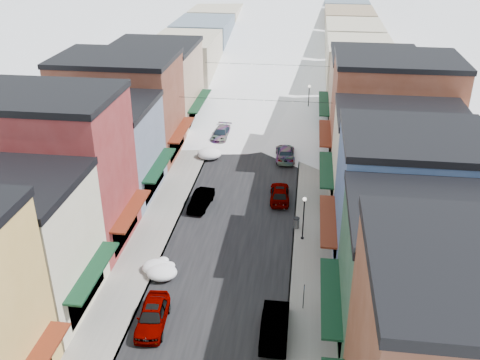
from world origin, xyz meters
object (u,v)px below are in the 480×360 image
(car_dark_hatch, at_px, (201,200))
(streetlamp_near, at_px, (304,213))
(trash_can, at_px, (296,223))
(car_green_sedan, at_px, (275,325))
(car_silver_sedan, at_px, (153,316))

(car_dark_hatch, bearing_deg, streetlamp_near, -19.22)
(trash_can, bearing_deg, car_green_sedan, -94.00)
(car_dark_hatch, bearing_deg, trash_can, -11.51)
(car_silver_sedan, relative_size, car_green_sedan, 0.93)
(car_silver_sedan, bearing_deg, car_green_sedan, -3.54)
(car_dark_hatch, relative_size, car_green_sedan, 0.86)
(car_silver_sedan, xyz_separation_m, car_dark_hatch, (0.08, 15.78, -0.08))
(trash_can, bearing_deg, car_dark_hatch, 162.24)
(car_dark_hatch, relative_size, trash_can, 4.40)
(car_dark_hatch, xyz_separation_m, car_green_sedan, (7.80, -15.67, 0.11))
(car_dark_hatch, height_order, car_green_sedan, car_green_sedan)
(trash_can, height_order, streetlamp_near, streetlamp_near)
(car_dark_hatch, bearing_deg, car_silver_sedan, -84.02)
(car_green_sedan, height_order, trash_can, car_green_sedan)
(car_dark_hatch, distance_m, car_green_sedan, 17.50)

